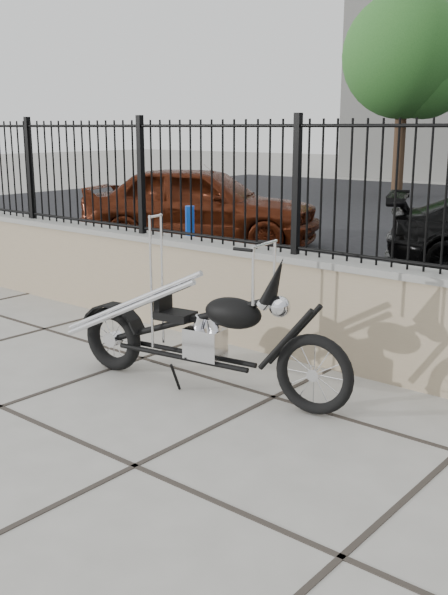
% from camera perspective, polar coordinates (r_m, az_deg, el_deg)
% --- Properties ---
extents(ground_plane, '(90.00, 90.00, 0.00)m').
position_cam_1_polar(ground_plane, '(5.67, -17.87, -8.53)').
color(ground_plane, '#99968E').
rests_on(ground_plane, ground).
extents(retaining_wall, '(14.00, 0.36, 0.96)m').
position_cam_1_polar(retaining_wall, '(7.09, -0.97, 0.68)').
color(retaining_wall, gray).
rests_on(retaining_wall, ground_plane).
extents(iron_fence, '(14.00, 0.08, 1.20)m').
position_cam_1_polar(iron_fence, '(6.92, -1.01, 9.42)').
color(iron_fence, black).
rests_on(iron_fence, retaining_wall).
extents(chopper_motorcycle, '(2.42, 0.78, 1.43)m').
position_cam_1_polar(chopper_motorcycle, '(5.53, -1.99, -0.57)').
color(chopper_motorcycle, black).
rests_on(chopper_motorcycle, ground_plane).
extents(car_red, '(4.59, 3.28, 1.45)m').
position_cam_1_polar(car_red, '(12.58, -1.91, 7.58)').
color(car_red, '#49180A').
rests_on(car_red, parking_lot).
extents(bollard_a, '(0.16, 0.16, 1.04)m').
position_cam_1_polar(bollard_a, '(9.65, -2.79, 4.44)').
color(bollard_a, '#0B24AA').
rests_on(bollard_a, ground_plane).
extents(tree_left, '(3.61, 3.61, 6.09)m').
position_cam_1_polar(tree_left, '(22.07, 14.60, 19.05)').
color(tree_left, '#382619').
rests_on(tree_left, ground_plane).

